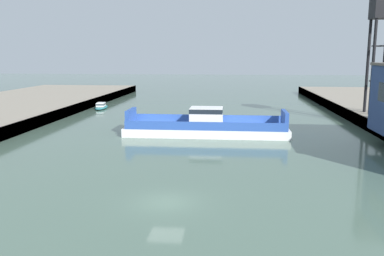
% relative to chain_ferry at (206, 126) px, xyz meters
% --- Properties ---
extents(ground_plane, '(400.00, 400.00, 0.00)m').
position_rel_chain_ferry_xyz_m(ground_plane, '(-1.31, -25.89, -1.09)').
color(ground_plane, '#4C6656').
extents(chain_ferry, '(21.53, 6.47, 3.62)m').
position_rel_chain_ferry_xyz_m(chain_ferry, '(0.00, 0.00, 0.00)').
color(chain_ferry, silver).
rests_on(chain_ferry, ground).
extents(moored_boat_mid_left, '(2.97, 7.12, 1.24)m').
position_rel_chain_ferry_xyz_m(moored_boat_mid_left, '(-22.47, 24.72, -0.64)').
color(moored_boat_mid_left, '#237075').
rests_on(moored_boat_mid_left, ground).
extents(crane_tower, '(3.12, 3.12, 16.92)m').
position_rel_chain_ferry_xyz_m(crane_tower, '(25.15, 10.57, 13.71)').
color(crane_tower, black).
rests_on(crane_tower, quay_right).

